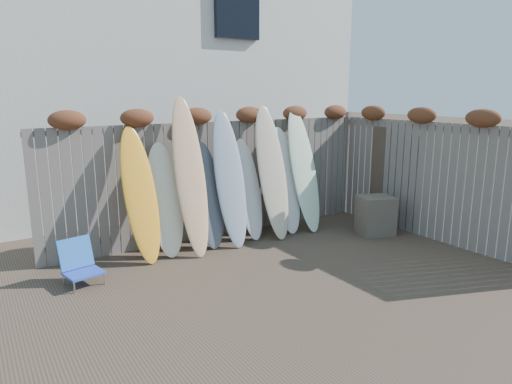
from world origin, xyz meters
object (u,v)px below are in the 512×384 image
beach_chair (80,263)px  lattice_panel (400,178)px  surfboard_0 (140,195)px  wooden_crate (376,215)px

beach_chair → lattice_panel: size_ratio=0.32×
lattice_panel → surfboard_0: 4.71m
surfboard_0 → beach_chair: bearing=-161.0°
wooden_crate → surfboard_0: (-3.92, 1.01, 0.66)m
beach_chair → wooden_crate: 4.95m
lattice_panel → surfboard_0: size_ratio=0.89×
beach_chair → wooden_crate: bearing=-6.8°
beach_chair → surfboard_0: surfboard_0 is taller
wooden_crate → surfboard_0: bearing=165.6°
lattice_panel → surfboard_0: surfboard_0 is taller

